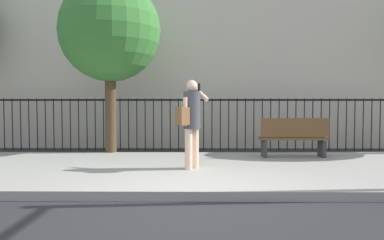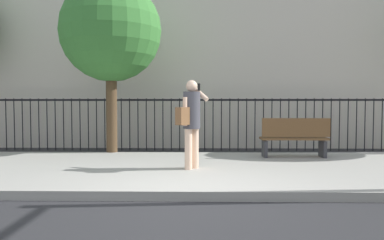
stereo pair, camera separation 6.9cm
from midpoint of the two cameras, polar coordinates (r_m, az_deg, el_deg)
The scene contains 7 objects.
ground_plane at distance 5.63m, azimuth -1.33°, elevation -12.42°, with size 60.00×60.00×0.00m, color #28282B.
sidewalk at distance 7.76m, azimuth -0.77°, elevation -7.66°, with size 28.00×4.40×0.15m, color #9E9B93.
building_facade at distance 14.43m, azimuth -0.15°, elevation 17.77°, with size 28.00×4.00×10.46m, color beige.
iron_fence at distance 11.34m, azimuth -0.32°, elevation 0.41°, with size 12.03×0.04×1.60m.
pedestrian_on_phone at distance 7.35m, azimuth -0.42°, elevation 0.41°, with size 0.67×0.71×1.76m.
street_bench at distance 9.26m, azimuth 15.13°, elevation -2.48°, with size 1.60×0.45×0.95m.
street_tree_near at distance 10.29m, azimuth -12.67°, elevation 13.07°, with size 2.67×2.67×4.69m.
Camera 1 is at (0.15, -5.43, 1.46)m, focal length 34.80 mm.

